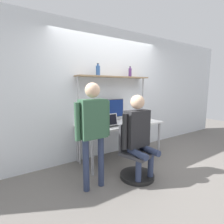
{
  "coord_description": "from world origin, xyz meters",
  "views": [
    {
      "loc": [
        -2.07,
        -2.41,
        1.5
      ],
      "look_at": [
        -0.6,
        -0.19,
        1.1
      ],
      "focal_mm": 28.0,
      "sensor_mm": 36.0,
      "label": 1
    }
  ],
  "objects_px": {
    "office_chair": "(135,161)",
    "person_standing": "(93,124)",
    "laptop": "(112,123)",
    "bottle_purple": "(130,72)",
    "cell_phone": "(127,125)",
    "monitor": "(111,109)",
    "person_seated": "(138,131)",
    "bottle_blue": "(98,70)"
  },
  "relations": [
    {
      "from": "cell_phone",
      "to": "bottle_purple",
      "type": "xyz_separation_m",
      "value": [
        0.44,
        0.45,
        1.03
      ]
    },
    {
      "from": "person_seated",
      "to": "person_standing",
      "type": "relative_size",
      "value": 0.88
    },
    {
      "from": "monitor",
      "to": "office_chair",
      "type": "xyz_separation_m",
      "value": [
        -0.19,
        -1.0,
        -0.74
      ]
    },
    {
      "from": "monitor",
      "to": "person_seated",
      "type": "xyz_separation_m",
      "value": [
        -0.18,
        -1.04,
        -0.21
      ]
    },
    {
      "from": "cell_phone",
      "to": "person_standing",
      "type": "relative_size",
      "value": 0.1
    },
    {
      "from": "office_chair",
      "to": "person_standing",
      "type": "bearing_deg",
      "value": 172.52
    },
    {
      "from": "laptop",
      "to": "person_standing",
      "type": "bearing_deg",
      "value": -142.06
    },
    {
      "from": "office_chair",
      "to": "person_seated",
      "type": "relative_size",
      "value": 0.66
    },
    {
      "from": "cell_phone",
      "to": "person_standing",
      "type": "bearing_deg",
      "value": -155.76
    },
    {
      "from": "office_chair",
      "to": "person_seated",
      "type": "height_order",
      "value": "person_seated"
    },
    {
      "from": "laptop",
      "to": "cell_phone",
      "type": "xyz_separation_m",
      "value": [
        0.28,
        -0.09,
        -0.06
      ]
    },
    {
      "from": "monitor",
      "to": "laptop",
      "type": "xyz_separation_m",
      "value": [
        -0.25,
        -0.39,
        -0.19
      ]
    },
    {
      "from": "monitor",
      "to": "bottle_blue",
      "type": "bearing_deg",
      "value": -174.0
    },
    {
      "from": "monitor",
      "to": "cell_phone",
      "type": "bearing_deg",
      "value": -86.79
    },
    {
      "from": "office_chair",
      "to": "bottle_purple",
      "type": "relative_size",
      "value": 3.99
    },
    {
      "from": "person_seated",
      "to": "person_standing",
      "type": "distance_m",
      "value": 0.76
    },
    {
      "from": "monitor",
      "to": "bottle_blue",
      "type": "height_order",
      "value": "bottle_blue"
    },
    {
      "from": "person_standing",
      "to": "laptop",
      "type": "bearing_deg",
      "value": 37.94
    },
    {
      "from": "bottle_blue",
      "to": "bottle_purple",
      "type": "bearing_deg",
      "value": -0.0
    },
    {
      "from": "monitor",
      "to": "bottle_purple",
      "type": "distance_m",
      "value": 0.91
    },
    {
      "from": "monitor",
      "to": "person_standing",
      "type": "xyz_separation_m",
      "value": [
        -0.91,
        -0.91,
        -0.03
      ]
    },
    {
      "from": "cell_phone",
      "to": "office_chair",
      "type": "height_order",
      "value": "office_chair"
    },
    {
      "from": "office_chair",
      "to": "bottle_blue",
      "type": "bearing_deg",
      "value": 98.38
    },
    {
      "from": "laptop",
      "to": "office_chair",
      "type": "bearing_deg",
      "value": -84.74
    },
    {
      "from": "cell_phone",
      "to": "bottle_blue",
      "type": "height_order",
      "value": "bottle_blue"
    },
    {
      "from": "cell_phone",
      "to": "office_chair",
      "type": "bearing_deg",
      "value": -113.09
    },
    {
      "from": "person_seated",
      "to": "person_standing",
      "type": "xyz_separation_m",
      "value": [
        -0.73,
        0.14,
        0.18
      ]
    },
    {
      "from": "office_chair",
      "to": "bottle_blue",
      "type": "relative_size",
      "value": 3.84
    },
    {
      "from": "cell_phone",
      "to": "person_seated",
      "type": "relative_size",
      "value": 0.11
    },
    {
      "from": "laptop",
      "to": "bottle_blue",
      "type": "bearing_deg",
      "value": 103.59
    },
    {
      "from": "monitor",
      "to": "laptop",
      "type": "distance_m",
      "value": 0.5
    },
    {
      "from": "cell_phone",
      "to": "person_seated",
      "type": "bearing_deg",
      "value": -110.43
    },
    {
      "from": "monitor",
      "to": "office_chair",
      "type": "height_order",
      "value": "monitor"
    },
    {
      "from": "cell_phone",
      "to": "bottle_purple",
      "type": "distance_m",
      "value": 1.21
    },
    {
      "from": "cell_phone",
      "to": "office_chair",
      "type": "xyz_separation_m",
      "value": [
        -0.22,
        -0.52,
        -0.49
      ]
    },
    {
      "from": "monitor",
      "to": "bottle_purple",
      "type": "relative_size",
      "value": 2.75
    },
    {
      "from": "monitor",
      "to": "bottle_purple",
      "type": "height_order",
      "value": "bottle_purple"
    },
    {
      "from": "laptop",
      "to": "office_chair",
      "type": "xyz_separation_m",
      "value": [
        0.06,
        -0.61,
        -0.54
      ]
    },
    {
      "from": "person_seated",
      "to": "office_chair",
      "type": "bearing_deg",
      "value": 105.0
    },
    {
      "from": "office_chair",
      "to": "bottle_purple",
      "type": "bearing_deg",
      "value": 55.8
    },
    {
      "from": "laptop",
      "to": "bottle_purple",
      "type": "height_order",
      "value": "bottle_purple"
    },
    {
      "from": "person_standing",
      "to": "bottle_blue",
      "type": "relative_size",
      "value": 6.64
    }
  ]
}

